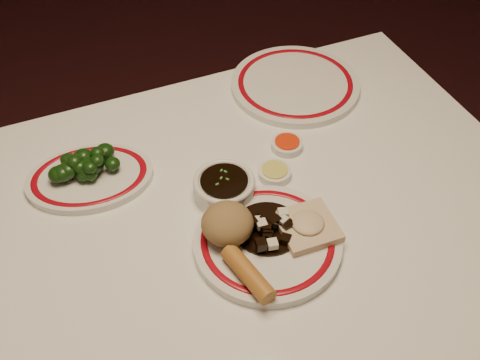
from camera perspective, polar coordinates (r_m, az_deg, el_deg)
name	(u,v)px	position (r m, az deg, el deg)	size (l,w,h in m)	color
dining_table	(230,264)	(1.13, -0.96, -8.00)	(1.20, 0.90, 0.75)	white
main_plate	(267,242)	(1.04, 2.62, -5.91)	(0.26, 0.26, 0.02)	silver
rice_mound	(227,224)	(1.01, -1.21, -4.15)	(0.09, 0.09, 0.06)	olive
spring_roll	(248,274)	(0.97, 0.78, -8.87)	(0.03, 0.03, 0.11)	#B5732C
fried_wonton	(308,226)	(1.04, 6.42, -4.31)	(0.10, 0.10, 0.03)	beige
stirfry_heap	(267,226)	(1.03, 2.55, -4.42)	(0.12, 0.12, 0.03)	black
broccoli_plate	(90,177)	(1.18, -14.06, 0.24)	(0.27, 0.24, 0.02)	silver
broccoli_pile	(83,166)	(1.16, -14.62, 1.32)	(0.13, 0.08, 0.05)	#23471C
soy_bowl	(224,188)	(1.11, -1.50, -0.78)	(0.11, 0.11, 0.04)	silver
sweet_sour_dish	(287,145)	(1.21, 4.48, 3.36)	(0.06, 0.06, 0.02)	silver
mustard_dish	(275,173)	(1.15, 3.30, 0.69)	(0.06, 0.06, 0.02)	silver
far_plate	(295,84)	(1.37, 5.25, 9.02)	(0.37, 0.37, 0.02)	silver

